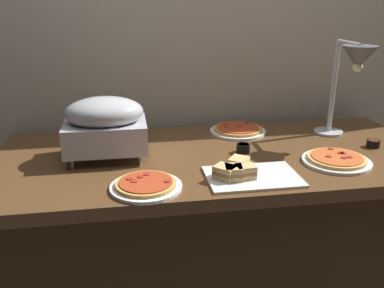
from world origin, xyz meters
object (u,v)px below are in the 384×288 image
Objects in this scene: heat_lamp at (353,67)px; pizza_plate_center at (337,160)px; chafing_dish at (105,124)px; sauce_cup_far at (373,143)px; sauce_cup_near at (243,148)px; pizza_plate_front at (238,130)px; sandwich_platter at (244,173)px; pizza_plate_raised_stand at (146,185)px.

heat_lamp is 1.65× the size of pizza_plate_center.
chafing_dish reaches higher than sauce_cup_far.
sauce_cup_near is 0.60m from sauce_cup_far.
sauce_cup_near is (-0.05, -0.28, 0.01)m from pizza_plate_front.
pizza_plate_front is at bearing 21.23° from chafing_dish.
sauce_cup_near is at bearing 74.40° from sandwich_platter.
chafing_dish reaches higher than pizza_plate_front.
sauce_cup_far is (0.60, -0.03, -0.00)m from sauce_cup_near.
heat_lamp is 0.60m from sauce_cup_near.
sandwich_platter is (-0.13, -0.54, 0.01)m from pizza_plate_front.
sauce_cup_near is (0.07, 0.26, 0.00)m from sandwich_platter.
heat_lamp reaches higher than sandwich_platter.
pizza_plate_center is (0.93, -0.21, -0.14)m from chafing_dish.
pizza_plate_front is 1.00× the size of pizza_plate_center.
sandwich_platter is at bearing -103.05° from pizza_plate_front.
sandwich_platter is (0.51, -0.30, -0.13)m from chafing_dish.
sauce_cup_near is at bearing 153.47° from pizza_plate_center.
pizza_plate_front is 0.63m from sauce_cup_far.
heat_lamp is (1.08, 0.01, 0.20)m from chafing_dish.
sauce_cup_far is at bearing -2.87° from chafing_dish.
pizza_plate_raised_stand is at bearing -175.47° from sandwich_platter.
pizza_plate_raised_stand is 4.41× the size of sauce_cup_far.
sandwich_platter is at bearing 4.53° from pizza_plate_raised_stand.
sauce_cup_far is at bearing 30.21° from pizza_plate_center.
sauce_cup_far is at bearing -35.08° from heat_lamp.
pizza_plate_front is 4.70× the size of sauce_cup_near.
pizza_plate_raised_stand is at bearing -160.10° from heat_lamp.
chafing_dish reaches higher than sauce_cup_near.
heat_lamp is 1.32× the size of sandwich_platter.
heat_lamp reaches higher than sauce_cup_near.
chafing_dish is 1.20× the size of pizza_plate_front.
pizza_plate_raised_stand is (0.14, -0.32, -0.14)m from chafing_dish.
sandwich_platter is (0.36, 0.03, 0.01)m from pizza_plate_raised_stand.
pizza_plate_center is (-0.15, -0.22, -0.34)m from heat_lamp.
heat_lamp reaches higher than pizza_plate_center.
chafing_dish is 1.20× the size of pizza_plate_center.
sauce_cup_near reaches higher than pizza_plate_raised_stand.
sauce_cup_near is at bearing -3.33° from chafing_dish.
sandwich_platter is at bearing -151.49° from heat_lamp.
pizza_plate_center is at bearing -57.05° from pizza_plate_front.
pizza_plate_raised_stand is (-0.93, -0.34, -0.34)m from heat_lamp.
pizza_plate_raised_stand is 0.37m from sandwich_platter.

